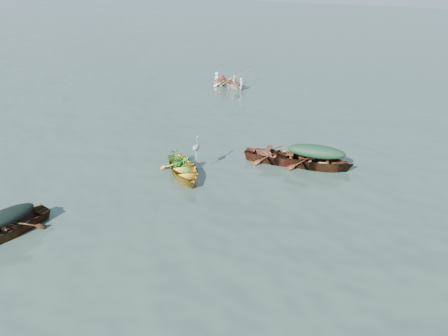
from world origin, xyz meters
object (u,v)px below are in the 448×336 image
Objects in this scene: yellow_dinghy at (184,176)px; open_wooden_boat at (279,163)px; green_tarp_boat at (314,168)px; heron at (196,151)px; rowed_boat at (229,87)px; dark_covered_boat at (8,235)px.

open_wooden_boat is at bearing -3.71° from yellow_dinghy.
green_tarp_boat is 1.43m from open_wooden_boat.
heron is at bearing 114.22° from green_tarp_boat.
open_wooden_boat is (2.93, 2.74, 0.00)m from yellow_dinghy.
heron is at bearing 5.19° from yellow_dinghy.
green_tarp_boat is 12.32m from rowed_boat.
open_wooden_boat is (5.70, 8.53, 0.00)m from dark_covered_boat.
yellow_dinghy is 0.81× the size of green_tarp_boat.
green_tarp_boat is 1.03× the size of open_wooden_boat.
yellow_dinghy is 6.42m from dark_covered_boat.
dark_covered_boat is at bearing -164.66° from rowed_boat.
open_wooden_boat is at bearing 90.00° from green_tarp_boat.
dark_covered_boat is 17.93m from rowed_boat.
dark_covered_boat is at bearing 139.13° from open_wooden_boat.
yellow_dinghy is 0.94× the size of dark_covered_boat.
rowed_boat is (-1.09, 17.90, 0.00)m from dark_covered_boat.
dark_covered_boat is at bearing -163.38° from heron.
dark_covered_boat is at bearing -162.41° from yellow_dinghy.
rowed_boat is (-3.87, 12.11, 0.00)m from yellow_dinghy.
heron reaches higher than green_tarp_boat.
heron is (-4.01, -2.50, 0.92)m from green_tarp_boat.
yellow_dinghy is at bearing 125.99° from open_wooden_boat.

